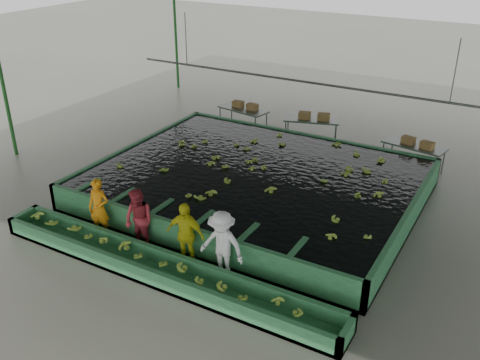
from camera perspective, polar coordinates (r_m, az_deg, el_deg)
The scene contains 21 objects.
ground at distance 16.40m, azimuth -0.87°, elevation -3.81°, with size 80.00×80.00×0.00m, color #646457.
shed_roof at distance 14.59m, azimuth -1.00°, elevation 13.52°, with size 20.00×22.00×0.04m, color gray.
shed_posts at distance 15.32m, azimuth -0.93°, elevation 4.35°, with size 20.00×22.00×5.00m, color #226225, non-canonical shape.
flotation_tank at distance 17.35m, azimuth 1.64°, elevation -0.39°, with size 10.00×8.00×0.90m, color #307543, non-canonical shape.
tank_water at distance 17.17m, azimuth 1.66°, elevation 0.81°, with size 9.70×7.70×0.00m, color black.
sorting_trough at distance 13.78m, azimuth -8.61°, elevation -9.30°, with size 10.00×1.00×0.50m, color #307543, non-canonical shape.
cableway_rail at distance 19.41m, azimuth 6.72°, elevation 10.39°, with size 0.08×0.08×14.00m, color #59605B.
rail_hanger_left at distance 21.58m, azimuth -5.79°, elevation 14.72°, with size 0.04×0.04×2.00m, color #59605B.
rail_hanger_right at distance 17.88m, azimuth 21.97°, elevation 10.70°, with size 0.04×0.04×2.00m, color #59605B.
worker_a at distance 15.53m, azimuth -14.80°, elevation -2.90°, with size 0.64×0.42×1.74m, color orange.
worker_b at distance 14.64m, azimuth -10.73°, elevation -4.23°, with size 0.87×0.67×1.78m, color #A82B36.
worker_c at distance 13.80m, azimuth -5.87°, elevation -5.80°, with size 1.06×0.44×1.81m, color yellow.
worker_d at distance 13.27m, azimuth -1.95°, elevation -6.98°, with size 1.20×0.69×1.85m, color white.
packing_table_left at distance 22.96m, azimuth 0.32°, elevation 6.46°, with size 2.17×0.87×0.99m, color #59605B, non-canonical shape.
packing_table_mid at distance 21.90m, azimuth 7.58°, elevation 5.26°, with size 2.20×0.88×1.00m, color #59605B, non-canonical shape.
packing_table_right at distance 20.17m, azimuth 17.92°, elevation 2.33°, with size 2.17×0.87×0.99m, color #59605B, non-canonical shape.
box_stack_left at distance 22.85m, azimuth 0.55°, elevation 7.67°, with size 1.16×0.32×0.25m, color olive, non-canonical shape.
box_stack_mid at distance 21.68m, azimuth 7.90°, elevation 6.44°, with size 1.24×0.34×0.27m, color olive, non-canonical shape.
box_stack_right at distance 19.88m, azimuth 18.37°, elevation 3.47°, with size 1.15×0.32×0.25m, color olive, non-canonical shape.
floating_bananas at distance 17.82m, azimuth 2.88°, elevation 1.75°, with size 8.75×5.96×0.12m, color #8FB338, non-canonical shape.
trough_bananas at distance 13.69m, azimuth -8.65°, elevation -8.78°, with size 8.31×0.55×0.11m, color #8FB338, non-canonical shape.
Camera 1 is at (7.29, -12.25, 8.11)m, focal length 40.00 mm.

